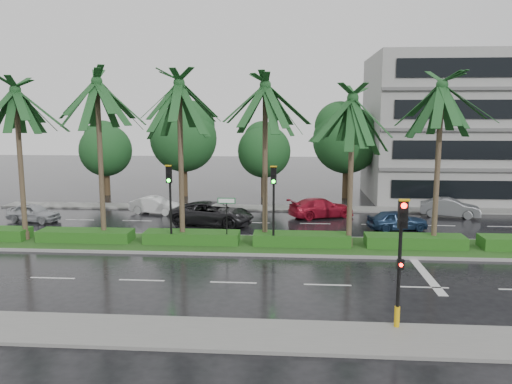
# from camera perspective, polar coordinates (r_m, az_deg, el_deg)

# --- Properties ---
(ground) EXTENTS (120.00, 120.00, 0.00)m
(ground) POSITION_cam_1_polar(r_m,az_deg,el_deg) (26.44, -1.31, -6.76)
(ground) COLOR black
(ground) RESTS_ON ground
(near_sidewalk) EXTENTS (40.00, 2.40, 0.12)m
(near_sidewalk) POSITION_cam_1_polar(r_m,az_deg,el_deg) (16.88, -4.80, -15.87)
(near_sidewalk) COLOR slate
(near_sidewalk) RESTS_ON ground
(far_sidewalk) EXTENTS (40.00, 2.00, 0.12)m
(far_sidewalk) POSITION_cam_1_polar(r_m,az_deg,el_deg) (38.08, 0.44, -1.83)
(far_sidewalk) COLOR slate
(far_sidewalk) RESTS_ON ground
(median) EXTENTS (36.00, 4.00, 0.15)m
(median) POSITION_cam_1_polar(r_m,az_deg,el_deg) (27.37, -1.11, -6.04)
(median) COLOR gray
(median) RESTS_ON ground
(hedge) EXTENTS (35.20, 1.40, 0.60)m
(hedge) POSITION_cam_1_polar(r_m,az_deg,el_deg) (27.28, -1.11, -5.29)
(hedge) COLOR #194A15
(hedge) RESTS_ON median
(lane_markings) EXTENTS (34.00, 13.06, 0.01)m
(lane_markings) POSITION_cam_1_polar(r_m,az_deg,el_deg) (25.91, 5.34, -7.11)
(lane_markings) COLOR silver
(lane_markings) RESTS_ON ground
(palm_row) EXTENTS (26.30, 4.20, 9.52)m
(palm_row) POSITION_cam_1_polar(r_m,az_deg,el_deg) (26.63, -3.88, 10.47)
(palm_row) COLOR #423126
(palm_row) RESTS_ON median
(signal_near) EXTENTS (0.34, 0.45, 4.36)m
(signal_near) POSITION_cam_1_polar(r_m,az_deg,el_deg) (16.97, 16.16, -7.27)
(signal_near) COLOR black
(signal_near) RESTS_ON near_sidewalk
(signal_median_left) EXTENTS (0.34, 0.42, 4.36)m
(signal_median_left) POSITION_cam_1_polar(r_m,az_deg,el_deg) (26.76, -9.83, -0.13)
(signal_median_left) COLOR black
(signal_median_left) RESTS_ON median
(signal_median_right) EXTENTS (0.34, 0.42, 4.36)m
(signal_median_right) POSITION_cam_1_polar(r_m,az_deg,el_deg) (25.98, 2.02, -0.27)
(signal_median_right) COLOR black
(signal_median_right) RESTS_ON median
(street_sign) EXTENTS (0.95, 0.09, 2.60)m
(street_sign) POSITION_cam_1_polar(r_m,az_deg,el_deg) (26.53, -3.38, -2.01)
(street_sign) COLOR black
(street_sign) RESTS_ON median
(bg_trees) EXTENTS (32.45, 5.77, 8.34)m
(bg_trees) POSITION_cam_1_polar(r_m,az_deg,el_deg) (43.08, 0.42, 5.84)
(bg_trees) COLOR #3D301B
(bg_trees) RESTS_ON ground
(building) EXTENTS (16.00, 10.00, 12.00)m
(building) POSITION_cam_1_polar(r_m,az_deg,el_deg) (45.72, 22.93, 6.76)
(building) COLOR gray
(building) RESTS_ON ground
(car_silver) EXTENTS (2.14, 3.83, 1.23)m
(car_silver) POSITION_cam_1_polar(r_m,az_deg,el_deg) (36.57, -24.09, -2.17)
(car_silver) COLOR #ADB1B5
(car_silver) RESTS_ON ground
(car_white) EXTENTS (2.10, 3.92, 1.23)m
(car_white) POSITION_cam_1_polar(r_m,az_deg,el_deg) (36.83, -11.40, -1.50)
(car_white) COLOR silver
(car_white) RESTS_ON ground
(car_darkgrey) EXTENTS (3.52, 5.80, 1.50)m
(car_darkgrey) POSITION_cam_1_polar(r_m,az_deg,el_deg) (32.59, -5.00, -2.44)
(car_darkgrey) COLOR black
(car_darkgrey) RESTS_ON ground
(car_red) EXTENTS (3.57, 5.02, 1.35)m
(car_red) POSITION_cam_1_polar(r_m,az_deg,el_deg) (35.10, 7.47, -1.80)
(car_red) COLOR maroon
(car_red) RESTS_ON ground
(car_blue) EXTENTS (2.22, 3.90, 1.25)m
(car_blue) POSITION_cam_1_polar(r_m,az_deg,el_deg) (32.24, 15.84, -3.10)
(car_blue) COLOR #1A2F4E
(car_blue) RESTS_ON ground
(car_grey) EXTENTS (2.35, 4.22, 1.32)m
(car_grey) POSITION_cam_1_polar(r_m,az_deg,el_deg) (37.47, 21.28, -1.68)
(car_grey) COLOR slate
(car_grey) RESTS_ON ground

